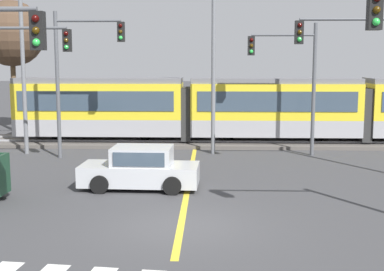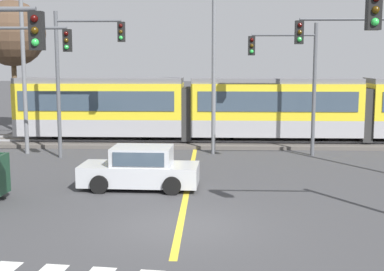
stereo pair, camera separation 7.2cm
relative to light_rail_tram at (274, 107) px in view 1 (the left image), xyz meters
name	(u,v)px [view 1 (the left image)]	position (x,y,z in m)	size (l,w,h in m)	color
ground_plane	(181,226)	(-4.25, -14.67, -2.05)	(200.00, 200.00, 0.00)	#3D3D3F
track_bed	(196,142)	(-4.25, 0.01, -1.96)	(120.00, 4.00, 0.18)	#56514C
rail_near	(195,141)	(-4.25, -0.71, -1.82)	(120.00, 0.08, 0.10)	#939399
rail_far	(196,138)	(-4.25, 0.73, -1.82)	(120.00, 0.08, 0.10)	#939399
light_rail_tram	(274,107)	(0.00, 0.00, 0.00)	(28.00, 2.64, 3.43)	#9E9EA3
lane_centre_line	(188,184)	(-4.25, -9.66, -2.04)	(0.20, 15.34, 0.01)	gold
sedan_crossing	(140,169)	(-5.94, -10.37, -1.35)	(4.26, 2.03, 1.52)	#B7BABF
traffic_light_far_right	(292,71)	(0.42, -3.41, 2.02)	(3.25, 0.38, 6.29)	#515459
traffic_light_mid_left	(5,69)	(-11.83, -7.41, 2.16)	(4.25, 0.38, 6.41)	#515459
traffic_light_far_left	(78,64)	(-9.53, -4.48, 2.36)	(3.25, 0.38, 6.77)	#515459
traffic_light_mid_right	(366,66)	(2.60, -7.80, 2.30)	(4.25, 0.38, 6.50)	#515459
street_lamp_west	(27,42)	(-12.25, -3.46, 3.39)	(2.50, 0.28, 9.61)	slate
street_lamp_centre	(218,41)	(-3.12, -3.15, 3.42)	(2.32, 0.28, 9.71)	slate
bare_tree_far_west	(11,34)	(-16.00, 4.68, 4.15)	(4.13, 4.13, 8.29)	brown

